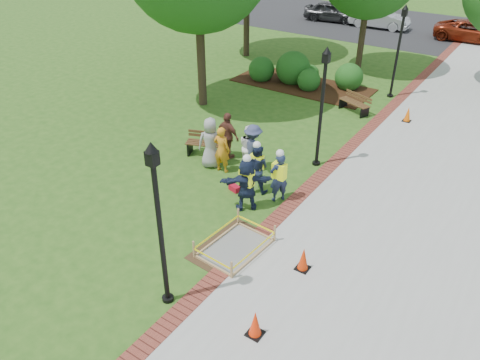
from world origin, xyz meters
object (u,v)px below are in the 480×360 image
Objects in this scene: hivis_worker_b at (279,176)px; hivis_worker_c at (256,167)px; cone_front at (255,324)px; bench_near at (208,149)px; hivis_worker_a at (247,183)px; lamp_near at (159,216)px; wet_concrete_pad at (235,242)px.

hivis_worker_c is at bearing 175.71° from hivis_worker_b.
cone_front is 5.47m from hivis_worker_b.
bench_near reaches higher than cone_front.
hivis_worker_a is 1.05× the size of hivis_worker_b.
hivis_worker_a is at bearing -73.67° from hivis_worker_c.
lamp_near is (-2.30, -0.30, 2.14)m from cone_front.
hivis_worker_b is 1.00× the size of hivis_worker_c.
hivis_worker_c is at bearing 99.18° from lamp_near.
bench_near is 3.88m from hivis_worker_b.
hivis_worker_a reaches higher than bench_near.
bench_near is (-3.92, 3.89, 0.04)m from wet_concrete_pad.
hivis_worker_a is 1.11m from hivis_worker_b.
hivis_worker_b is (3.66, -1.12, 0.62)m from bench_near.
cone_front is at bearing -57.76° from hivis_worker_c.
hivis_worker_c is (-0.86, 5.30, -1.58)m from lamp_near.
hivis_worker_b reaches higher than wet_concrete_pad.
hivis_worker_a reaches higher than hivis_worker_b.
hivis_worker_b is at bearing 114.85° from cone_front.
lamp_near reaches higher than bench_near.
hivis_worker_c reaches higher than wet_concrete_pad.
cone_front is 3.15m from lamp_near.
hivis_worker_b is at bearing -17.03° from bench_near.
hivis_worker_c is at bearing 106.33° from hivis_worker_a.
hivis_worker_a reaches higher than hivis_worker_c.
wet_concrete_pad is 3.34m from lamp_near.
hivis_worker_a is (-0.56, 4.27, -1.54)m from lamp_near.
cone_front is at bearing -46.85° from wet_concrete_pad.
hivis_worker_c is (-1.13, 2.84, 0.67)m from wet_concrete_pad.
hivis_worker_c is at bearing -20.71° from bench_near.
bench_near is 3.79m from hivis_worker_a.
hivis_worker_c is (-0.30, 1.02, -0.04)m from hivis_worker_a.
hivis_worker_b is (0.01, 5.23, -1.58)m from lamp_near.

